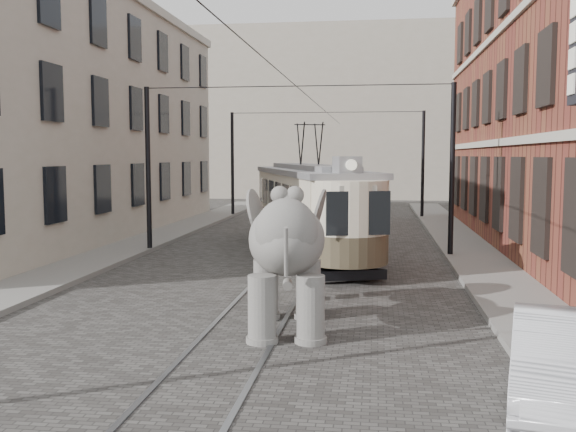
# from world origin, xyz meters

# --- Properties ---
(ground) EXTENTS (120.00, 120.00, 0.00)m
(ground) POSITION_xyz_m (0.00, 0.00, 0.00)
(ground) COLOR #494643
(tram_rails) EXTENTS (1.54, 80.00, 0.02)m
(tram_rails) POSITION_xyz_m (0.00, 0.00, 0.01)
(tram_rails) COLOR slate
(tram_rails) RESTS_ON ground
(sidewalk_right) EXTENTS (2.00, 60.00, 0.15)m
(sidewalk_right) POSITION_xyz_m (6.00, 0.00, 0.07)
(sidewalk_right) COLOR slate
(sidewalk_right) RESTS_ON ground
(sidewalk_left) EXTENTS (2.00, 60.00, 0.15)m
(sidewalk_left) POSITION_xyz_m (-6.50, 0.00, 0.07)
(sidewalk_left) COLOR slate
(sidewalk_left) RESTS_ON ground
(stucco_building) EXTENTS (7.00, 24.00, 10.00)m
(stucco_building) POSITION_xyz_m (-11.00, 10.00, 5.00)
(stucco_building) COLOR #A29886
(stucco_building) RESTS_ON ground
(distant_block) EXTENTS (28.00, 10.00, 14.00)m
(distant_block) POSITION_xyz_m (0.00, 40.00, 7.00)
(distant_block) COLOR #A29886
(distant_block) RESTS_ON ground
(catenary) EXTENTS (11.00, 30.20, 6.00)m
(catenary) POSITION_xyz_m (-0.20, 5.00, 3.00)
(catenary) COLOR black
(catenary) RESTS_ON ground
(tram) EXTENTS (5.85, 12.00, 4.69)m
(tram) POSITION_xyz_m (0.25, 6.61, 2.34)
(tram) COLOR beige
(tram) RESTS_ON ground
(elephant) EXTENTS (3.17, 5.00, 2.88)m
(elephant) POSITION_xyz_m (0.86, -3.90, 1.44)
(elephant) COLOR #63615C
(elephant) RESTS_ON ground
(parked_car) EXTENTS (2.21, 4.13, 1.29)m
(parked_car) POSITION_xyz_m (5.27, -7.36, 0.65)
(parked_car) COLOR silver
(parked_car) RESTS_ON ground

